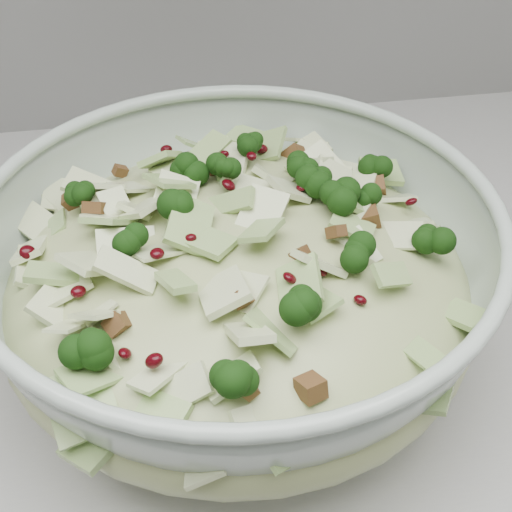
% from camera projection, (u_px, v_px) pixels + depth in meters
% --- Properties ---
extents(mixing_bowl, '(0.44, 0.44, 0.14)m').
position_uv_depth(mixing_bowl, '(238.00, 286.00, 0.49)').
color(mixing_bowl, '#A7B8AB').
rests_on(mixing_bowl, counter).
extents(salad, '(0.33, 0.33, 0.14)m').
position_uv_depth(salad, '(238.00, 261.00, 0.48)').
color(salad, '#B1BC80').
rests_on(salad, mixing_bowl).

